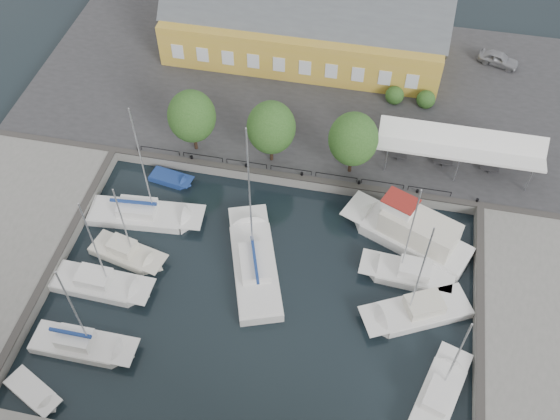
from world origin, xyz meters
name	(u,v)px	position (x,y,z in m)	size (l,w,h in m)	color
ground	(265,280)	(0.00, 0.00, 0.00)	(140.00, 140.00, 0.00)	black
north_quay	(314,89)	(0.00, 23.00, 0.50)	(56.00, 26.00, 1.00)	#2D2D30
east_quay	(560,352)	(22.00, -2.00, 0.50)	(12.00, 24.00, 1.00)	slate
quay_edge_fittings	(277,225)	(0.02, 4.75, 1.06)	(56.00, 24.72, 0.40)	#383533
warehouse	(299,22)	(-2.60, 28.36, 4.43)	(28.56, 14.00, 9.55)	gold
tent_canopy	(461,144)	(14.00, 14.50, 3.68)	(14.00, 4.00, 2.83)	white
quay_trees	(271,128)	(-2.00, 12.00, 4.88)	(18.20, 4.20, 6.30)	black
car_silver	(499,59)	(17.97, 30.12, 1.70)	(1.65, 4.10, 1.40)	#9B9CA2
car_red	(279,121)	(-2.27, 16.43, 1.59)	(1.25, 3.57, 1.18)	#5E1915
center_sailboat	(255,266)	(-1.00, 0.90, 0.36)	(6.62, 11.22, 14.67)	white
trawler	(411,234)	(10.83, 6.10, 1.02)	(11.17, 7.21, 5.00)	white
east_boat_a	(409,275)	(11.03, 2.58, 0.26)	(7.60, 2.96, 10.67)	white
east_boat_b	(418,312)	(11.92, -0.63, 0.26)	(8.60, 6.14, 11.39)	white
east_boat_c	(437,398)	(13.63, -7.12, 0.26)	(4.47, 7.82, 9.80)	white
west_boat_a	(144,216)	(-11.36, 4.08, 0.27)	(10.02, 3.59, 12.82)	white
west_boat_b	(127,254)	(-11.31, 0.00, 0.26)	(6.65, 3.54, 9.02)	silver
west_boat_c	(101,285)	(-12.28, -3.17, 0.26)	(8.08, 2.80, 10.83)	white
west_boat_d	(82,345)	(-11.61, -8.29, 0.27)	(7.86, 2.40, 10.55)	white
launch_sw	(34,393)	(-13.54, -12.23, 0.09)	(4.65, 3.34, 0.98)	white
launch_nw	(171,180)	(-10.46, 8.63, 0.09)	(4.07, 2.15, 0.88)	navy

